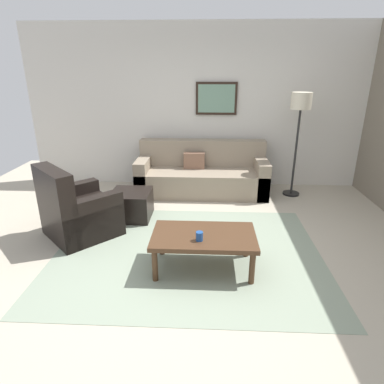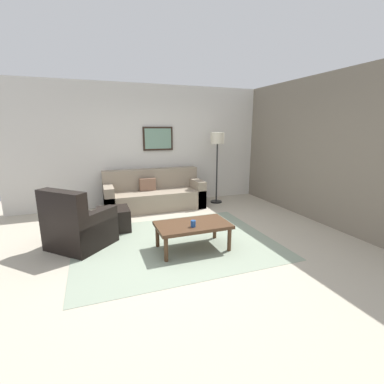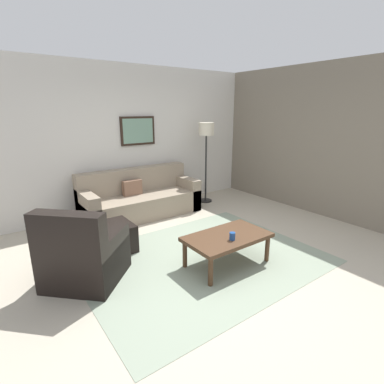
{
  "view_description": "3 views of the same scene",
  "coord_description": "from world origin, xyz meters",
  "views": [
    {
      "loc": [
        0.22,
        -3.36,
        2.05
      ],
      "look_at": [
        0.04,
        0.33,
        0.65
      ],
      "focal_mm": 30.5,
      "sensor_mm": 36.0,
      "label": 1
    },
    {
      "loc": [
        -1.16,
        -3.93,
        1.81
      ],
      "look_at": [
        0.29,
        0.01,
        0.82
      ],
      "focal_mm": 25.44,
      "sensor_mm": 36.0,
      "label": 2
    },
    {
      "loc": [
        -2.23,
        -2.86,
        1.98
      ],
      "look_at": [
        0.05,
        0.29,
        0.88
      ],
      "focal_mm": 27.51,
      "sensor_mm": 36.0,
      "label": 3
    }
  ],
  "objects": [
    {
      "name": "lamp_standing",
      "position": [
        1.68,
        2.03,
        1.41
      ],
      "size": [
        0.32,
        0.32,
        1.71
      ],
      "color": "black",
      "rests_on": "ground_plane"
    },
    {
      "name": "couch_main",
      "position": [
        0.12,
        2.12,
        0.3
      ],
      "size": [
        2.22,
        0.85,
        0.88
      ],
      "color": "gray",
      "rests_on": "ground_plane"
    },
    {
      "name": "ground_plane",
      "position": [
        0.0,
        0.0,
        0.0
      ],
      "size": [
        8.0,
        8.0,
        0.0
      ],
      "primitive_type": "plane",
      "color": "#B2A893"
    },
    {
      "name": "rear_partition",
      "position": [
        0.0,
        2.6,
        1.4
      ],
      "size": [
        6.0,
        0.12,
        2.8
      ],
      "primitive_type": "cube",
      "color": "silver",
      "rests_on": "ground_plane"
    },
    {
      "name": "armchair_leather",
      "position": [
        -1.46,
        0.37,
        0.31
      ],
      "size": [
        1.13,
        1.13,
        0.95
      ],
      "color": "black",
      "rests_on": "ground_plane"
    },
    {
      "name": "cup",
      "position": [
        0.15,
        -0.43,
        0.46
      ],
      "size": [
        0.07,
        0.07,
        0.1
      ],
      "primitive_type": "cylinder",
      "color": "#1E478C",
      "rests_on": "coffee_table"
    },
    {
      "name": "framed_artwork",
      "position": [
        0.35,
        2.51,
        1.57
      ],
      "size": [
        0.71,
        0.04,
        0.55
      ],
      "color": "black"
    },
    {
      "name": "coffee_table",
      "position": [
        0.19,
        -0.3,
        0.36
      ],
      "size": [
        1.1,
        0.64,
        0.41
      ],
      "color": "#472D1C",
      "rests_on": "ground_plane"
    },
    {
      "name": "ottoman",
      "position": [
        -0.88,
        0.95,
        0.2
      ],
      "size": [
        0.56,
        0.56,
        0.4
      ],
      "primitive_type": "cube",
      "color": "black",
      "rests_on": "ground_plane"
    },
    {
      "name": "area_rug",
      "position": [
        0.0,
        0.0,
        0.0
      ],
      "size": [
        3.12,
        2.42,
        0.01
      ],
      "primitive_type": "cube",
      "color": "gray",
      "rests_on": "ground_plane"
    }
  ]
}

